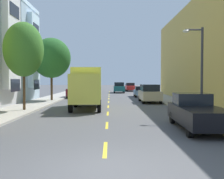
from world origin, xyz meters
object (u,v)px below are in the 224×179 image
(parked_suv_champagne, at_px, (150,93))
(parked_hatchback_charcoal, at_px, (90,87))
(parked_suv_burgundy, at_px, (76,90))
(street_tree_second, at_px, (24,50))
(parked_hatchback_sky, at_px, (141,92))
(street_lamp, at_px, (199,64))
(parked_pickup_red, at_px, (131,87))
(delivery_box_truck, at_px, (87,86))
(moving_teal_sedan, at_px, (119,87))
(street_tree_third, at_px, (51,58))
(parked_sedan_navy, at_px, (129,87))
(parked_pickup_forest, at_px, (83,89))
(parked_wagon_orange, at_px, (87,88))
(parked_pickup_black, at_px, (197,112))

(parked_suv_champagne, height_order, parked_hatchback_charcoal, parked_suv_champagne)
(parked_suv_burgundy, bearing_deg, street_tree_second, -96.92)
(parked_hatchback_sky, bearing_deg, parked_suv_champagne, -90.39)
(street_lamp, bearing_deg, parked_suv_burgundy, 118.49)
(parked_pickup_red, distance_m, parked_hatchback_sky, 18.58)
(delivery_box_truck, distance_m, moving_teal_sedan, 27.19)
(street_tree_second, xyz_separation_m, parked_suv_burgundy, (1.93, 15.93, -3.74))
(street_tree_second, relative_size, parked_suv_burgundy, 1.38)
(street_tree_third, relative_size, parked_hatchback_charcoal, 1.72)
(street_lamp, xyz_separation_m, parked_suv_champagne, (-1.55, 11.26, -2.50))
(parked_suv_burgundy, bearing_deg, street_lamp, -61.51)
(parked_hatchback_sky, relative_size, parked_suv_burgundy, 0.84)
(delivery_box_truck, bearing_deg, parked_hatchback_charcoal, 93.83)
(parked_suv_burgundy, bearing_deg, moving_teal_sedan, 64.66)
(street_tree_second, xyz_separation_m, parked_pickup_red, (10.84, 35.78, -3.90))
(parked_pickup_red, bearing_deg, parked_sedan_navy, 89.94)
(street_lamp, height_order, parked_hatchback_charcoal, street_lamp)
(parked_sedan_navy, distance_m, parked_pickup_forest, 17.94)
(parked_hatchback_sky, distance_m, parked_pickup_forest, 12.53)
(street_lamp, xyz_separation_m, parked_hatchback_sky, (-1.49, 20.42, -2.73))
(street_tree_second, distance_m, parked_pickup_forest, 26.41)
(parked_pickup_red, bearing_deg, delivery_box_truck, -100.54)
(delivery_box_truck, bearing_deg, parked_sedan_navy, 80.99)
(street_tree_second, relative_size, parked_hatchback_sky, 1.65)
(street_tree_third, distance_m, parked_wagon_orange, 23.17)
(delivery_box_truck, distance_m, parked_pickup_black, 11.48)
(parked_suv_champagne, height_order, parked_hatchback_sky, parked_suv_champagne)
(delivery_box_truck, bearing_deg, parked_pickup_forest, 96.31)
(parked_hatchback_sky, bearing_deg, street_tree_third, -145.36)
(moving_teal_sedan, bearing_deg, parked_pickup_black, -85.77)
(street_lamp, distance_m, parked_wagon_orange, 37.18)
(delivery_box_truck, height_order, parked_hatchback_sky, delivery_box_truck)
(parked_suv_champagne, height_order, parked_pickup_forest, parked_suv_champagne)
(street_tree_third, xyz_separation_m, parked_pickup_forest, (1.96, 16.33, -4.03))
(street_tree_third, height_order, moving_teal_sedan, street_tree_third)
(parked_suv_champagne, xyz_separation_m, parked_hatchback_sky, (0.06, 9.16, -0.23))
(parked_sedan_navy, xyz_separation_m, parked_pickup_black, (0.06, -48.95, 0.08))
(parked_suv_champagne, relative_size, parked_pickup_forest, 0.91)
(parked_wagon_orange, bearing_deg, parked_pickup_forest, -91.39)
(street_tree_second, relative_size, street_lamp, 1.18)
(parked_pickup_forest, bearing_deg, moving_teal_sedan, 26.49)
(street_tree_second, height_order, moving_teal_sedan, street_tree_second)
(street_tree_second, bearing_deg, parked_suv_burgundy, 83.08)
(street_lamp, bearing_deg, parked_suv_champagne, 97.83)
(parked_sedan_navy, distance_m, parked_hatchback_charcoal, 8.89)
(street_tree_third, bearing_deg, parked_pickup_forest, 83.16)
(parked_pickup_forest, bearing_deg, parked_wagon_orange, 88.61)
(parked_wagon_orange, xyz_separation_m, parked_suv_burgundy, (-0.18, -16.50, 0.18))
(parked_pickup_black, bearing_deg, delivery_box_truck, 123.48)
(parked_pickup_red, bearing_deg, parked_pickup_forest, -132.36)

